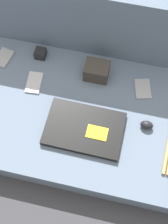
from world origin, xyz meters
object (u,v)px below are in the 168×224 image
Objects in this scene: charger_brick at (41,53)px; phone_black at (4,58)px; phone_silver at (34,83)px; camera_pouch at (97,71)px; phone_small at (143,89)px; computer_mouse at (147,125)px; laptop at (84,129)px.

phone_black is at bearing -163.38° from charger_brick.
phone_silver is 0.30m from camera_pouch.
charger_brick reaches higher than phone_small.
computer_mouse is 0.55m from phone_silver.
laptop reaches higher than phone_silver.
charger_brick is (-0.29, 0.33, 0.01)m from laptop.
charger_brick is at bearing 156.70° from computer_mouse.
phone_black reaches higher than phone_silver.
laptop is 0.44m from charger_brick.
phone_black is at bearing -179.53° from camera_pouch.
camera_pouch is at bearing 16.05° from phone_silver.
computer_mouse is (0.26, 0.08, 0.01)m from laptop.
laptop is at bearing -48.54° from charger_brick.
phone_small is (0.69, -0.02, -0.00)m from phone_black.
computer_mouse is at bearing 16.89° from laptop.
camera_pouch is (0.46, 0.00, 0.04)m from phone_black.
charger_brick reaches higher than phone_silver.
phone_silver is 1.05× the size of camera_pouch.
phone_small is at bearing -8.26° from charger_brick.
computer_mouse is at bearing -15.42° from phone_silver.
phone_silver is 0.21m from phone_black.
camera_pouch is (-0.27, 0.21, 0.02)m from computer_mouse.
phone_silver is at bearing -159.19° from camera_pouch.
laptop is 2.98× the size of phone_black.
laptop is 0.34m from phone_small.
camera_pouch reaches higher than phone_silver.
phone_small is (0.22, 0.26, -0.01)m from laptop.
phone_black is at bearing 149.64° from laptop.
phone_silver is (-0.54, 0.10, -0.02)m from computer_mouse.
camera_pouch is at bearing 158.81° from phone_small.
computer_mouse reaches higher than phone_silver.
camera_pouch reaches higher than phone_black.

